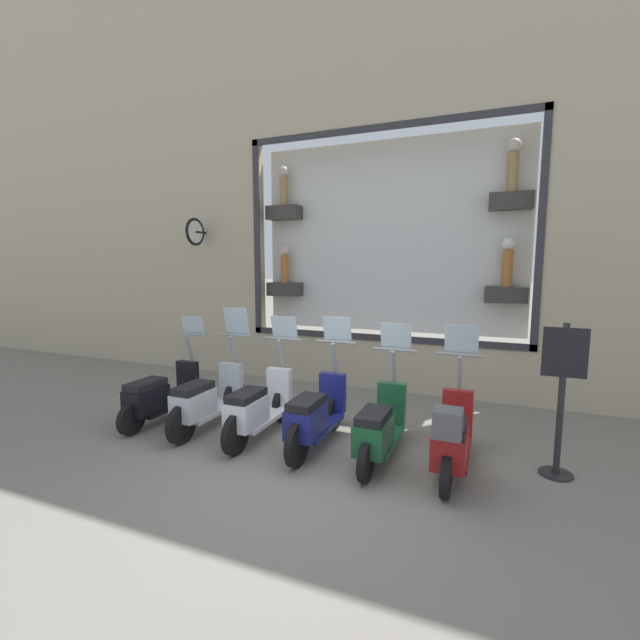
% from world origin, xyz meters
% --- Properties ---
extents(ground_plane, '(120.00, 120.00, 0.00)m').
position_xyz_m(ground_plane, '(0.00, 0.00, 0.00)').
color(ground_plane, gray).
extents(building_facade, '(1.21, 36.00, 9.51)m').
position_xyz_m(building_facade, '(3.60, 0.00, 4.86)').
color(building_facade, tan).
rests_on(building_facade, ground_plane).
extents(scooter_red_0, '(1.79, 0.60, 1.62)m').
position_xyz_m(scooter_red_0, '(0.45, -1.61, 0.46)').
color(scooter_red_0, black).
rests_on(scooter_red_0, ground_plane).
extents(scooter_green_1, '(1.79, 0.60, 1.60)m').
position_xyz_m(scooter_green_1, '(0.51, -0.76, 0.42)').
color(scooter_green_1, black).
rests_on(scooter_green_1, ground_plane).
extents(scooter_navy_2, '(1.81, 0.61, 1.65)m').
position_xyz_m(scooter_navy_2, '(0.52, 0.10, 0.45)').
color(scooter_navy_2, black).
rests_on(scooter_navy_2, ground_plane).
extents(scooter_white_3, '(1.81, 0.60, 1.61)m').
position_xyz_m(scooter_white_3, '(0.52, 0.95, 0.44)').
color(scooter_white_3, black).
rests_on(scooter_white_3, ground_plane).
extents(scooter_silver_4, '(1.81, 0.61, 1.71)m').
position_xyz_m(scooter_silver_4, '(0.52, 1.81, 0.44)').
color(scooter_silver_4, black).
rests_on(scooter_silver_4, ground_plane).
extents(scooter_black_5, '(1.79, 0.61, 1.54)m').
position_xyz_m(scooter_black_5, '(0.51, 2.66, 0.41)').
color(scooter_black_5, black).
rests_on(scooter_black_5, ground_plane).
extents(shop_sign_post, '(0.36, 0.45, 1.75)m').
position_xyz_m(shop_sign_post, '(0.90, -2.72, 0.95)').
color(shop_sign_post, '#232326').
rests_on(shop_sign_post, ground_plane).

